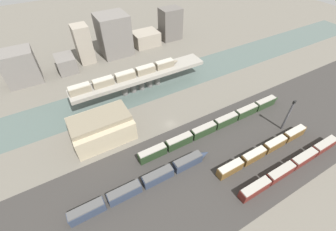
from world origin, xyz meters
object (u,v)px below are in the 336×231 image
at_px(train_yard_outer, 217,124).
at_px(warehouse_building, 102,127).
at_px(train_yard_far, 145,183).
at_px(signal_tower, 288,115).
at_px(train_yard_near, 295,164).
at_px(train_yard_mid, 266,149).
at_px(train_on_bridge, 128,75).

distance_m(train_yard_outer, warehouse_building, 44.60).
distance_m(train_yard_far, warehouse_building, 27.81).
bearing_deg(signal_tower, train_yard_near, -128.32).
bearing_deg(train_yard_far, train_yard_outer, 14.11).
bearing_deg(signal_tower, train_yard_far, 175.90).
bearing_deg(train_yard_far, train_yard_near, -21.68).
relative_size(train_yard_mid, signal_tower, 3.08).
relative_size(train_on_bridge, train_yard_far, 1.09).
bearing_deg(train_yard_far, train_yard_mid, -12.00).
xyz_separation_m(train_yard_far, warehouse_building, (-4.94, 27.22, 2.84)).
bearing_deg(train_on_bridge, train_yard_near, -64.20).
bearing_deg(train_on_bridge, train_yard_outer, -61.50).
bearing_deg(train_yard_outer, train_yard_far, -165.89).
xyz_separation_m(train_on_bridge, signal_tower, (43.42, -51.93, -2.54)).
height_order(train_on_bridge, train_yard_near, train_on_bridge).
xyz_separation_m(train_on_bridge, warehouse_building, (-19.52, -20.55, -5.03)).
distance_m(train_on_bridge, train_yard_far, 50.56).
bearing_deg(train_yard_near, warehouse_building, 138.42).
bearing_deg(train_yard_mid, train_yard_outer, 113.11).
relative_size(train_yard_near, signal_tower, 3.40).
relative_size(train_yard_mid, train_yard_far, 0.92).
height_order(train_yard_near, warehouse_building, warehouse_building).
xyz_separation_m(train_yard_mid, warehouse_building, (-48.35, 36.44, 2.89)).
distance_m(train_yard_mid, signal_tower, 16.36).
bearing_deg(train_yard_mid, train_yard_far, 168.00).
relative_size(warehouse_building, signal_tower, 1.52).
relative_size(train_yard_mid, train_yard_outer, 0.64).
relative_size(train_on_bridge, signal_tower, 3.64).
relative_size(train_on_bridge, train_yard_near, 1.07).
distance_m(train_yard_near, train_yard_far, 50.18).
bearing_deg(train_yard_mid, train_yard_near, -70.91).
height_order(train_yard_near, train_yard_mid, train_yard_near).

